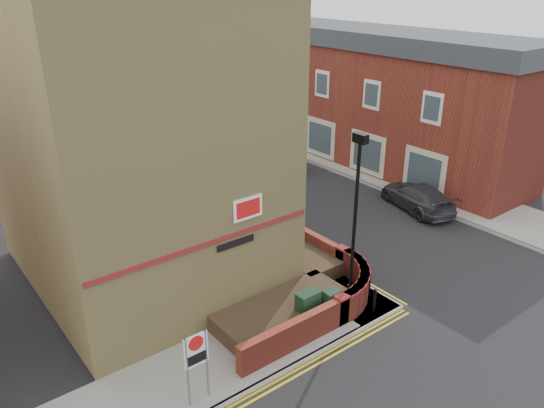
{
  "coord_description": "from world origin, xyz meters",
  "views": [
    {
      "loc": [
        -10.36,
        -9.64,
        10.99
      ],
      "look_at": [
        0.29,
        4.0,
        3.42
      ],
      "focal_mm": 35.0,
      "sensor_mm": 36.0,
      "label": 1
    }
  ],
  "objects": [
    {
      "name": "silver_car_far",
      "position": [
        9.05,
        14.65,
        0.65
      ],
      "size": [
        1.76,
        3.91,
        1.3
      ],
      "primitive_type": "imported",
      "rotation": [
        0.0,
        0.0,
        3.2
      ],
      "color": "#95999C",
      "rests_on": "ground"
    },
    {
      "name": "lamppost",
      "position": [
        1.6,
        1.2,
        3.34
      ],
      "size": [
        0.25,
        0.5,
        6.3
      ],
      "color": "black",
      "rests_on": "pavement_corner"
    },
    {
      "name": "utility_cabinet_large",
      "position": [
        -0.3,
        1.3,
        0.72
      ],
      "size": [
        0.8,
        0.45,
        1.2
      ],
      "primitive_type": "cube",
      "color": "#16321D",
      "rests_on": "pavement_corner"
    },
    {
      "name": "silver_car_near",
      "position": [
        3.6,
        10.04,
        0.73
      ],
      "size": [
        2.06,
        4.57,
        1.45
      ],
      "primitive_type": "imported",
      "rotation": [
        0.0,
        0.0,
        0.12
      ],
      "color": "#A4A5AC",
      "rests_on": "ground"
    },
    {
      "name": "far_terrace_cream",
      "position": [
        14.5,
        38.0,
        4.05
      ],
      "size": [
        5.4,
        12.4,
        8.0
      ],
      "color": "#B5AE95",
      "rests_on": "ground"
    },
    {
      "name": "yellow_lines_side",
      "position": [
        -3.5,
        -0.25,
        0.01
      ],
      "size": [
        13.0,
        0.28,
        0.01
      ],
      "primitive_type": "cube",
      "color": "gold",
      "rests_on": "ground"
    },
    {
      "name": "traffic_light_assembly",
      "position": [
        2.4,
        25.0,
        2.78
      ],
      "size": [
        0.2,
        0.16,
        4.2
      ],
      "color": "black",
      "rests_on": "pavement_main"
    },
    {
      "name": "ground",
      "position": [
        0.0,
        0.0,
        0.0
      ],
      "size": [
        120.0,
        120.0,
        0.0
      ],
      "primitive_type": "plane",
      "color": "black",
      "rests_on": "ground"
    },
    {
      "name": "tree_near",
      "position": [
        2.0,
        14.05,
        4.7
      ],
      "size": [
        3.64,
        3.65,
        6.7
      ],
      "color": "#382B1E",
      "rests_on": "pavement_main"
    },
    {
      "name": "garden_wall",
      "position": [
        0.0,
        2.5,
        0.0
      ],
      "size": [
        6.8,
        6.0,
        1.2
      ],
      "primitive_type": null,
      "color": "maroon",
      "rests_on": "ground"
    },
    {
      "name": "kerb_main_far",
      "position": [
        11.0,
        13.0,
        0.06
      ],
      "size": [
        0.15,
        40.0,
        0.12
      ],
      "primitive_type": "cube",
      "color": "gray",
      "rests_on": "ground"
    },
    {
      "name": "tree_far",
      "position": [
        2.0,
        30.05,
        4.91
      ],
      "size": [
        3.81,
        3.81,
        7.0
      ],
      "color": "#382B1E",
      "rests_on": "pavement_main"
    },
    {
      "name": "zone_sign",
      "position": [
        -5.0,
        0.5,
        1.64
      ],
      "size": [
        0.72,
        0.07,
        2.2
      ],
      "color": "slate",
      "rests_on": "pavement_corner"
    },
    {
      "name": "tree_mid",
      "position": [
        2.0,
        22.05,
        5.2
      ],
      "size": [
        4.03,
        4.03,
        7.42
      ],
      "color": "#382B1E",
      "rests_on": "pavement_main"
    },
    {
      "name": "utility_cabinet_small",
      "position": [
        0.5,
        1.0,
        0.67
      ],
      "size": [
        0.55,
        0.4,
        1.1
      ],
      "primitive_type": "cube",
      "color": "#16321D",
      "rests_on": "pavement_corner"
    },
    {
      "name": "far_terrace",
      "position": [
        14.5,
        17.0,
        4.04
      ],
      "size": [
        5.4,
        30.4,
        8.0
      ],
      "color": "maroon",
      "rests_on": "ground"
    },
    {
      "name": "pavement_corner",
      "position": [
        -3.5,
        1.5,
        0.06
      ],
      "size": [
        13.0,
        3.0,
        0.12
      ],
      "primitive_type": "cube",
      "color": "gray",
      "rests_on": "ground"
    },
    {
      "name": "red_car_main",
      "position": [
        4.65,
        16.0,
        0.7
      ],
      "size": [
        3.18,
        5.38,
        1.4
      ],
      "primitive_type": "imported",
      "rotation": [
        0.0,
        0.0,
        -0.18
      ],
      "color": "maroon",
      "rests_on": "ground"
    },
    {
      "name": "pavement_far",
      "position": [
        13.0,
        13.0,
        0.06
      ],
      "size": [
        4.0,
        40.0,
        0.12
      ],
      "primitive_type": "cube",
      "color": "gray",
      "rests_on": "ground"
    },
    {
      "name": "pavement_main",
      "position": [
        2.0,
        16.0,
        0.06
      ],
      "size": [
        2.0,
        32.0,
        0.12
      ],
      "primitive_type": "cube",
      "color": "gray",
      "rests_on": "ground"
    },
    {
      "name": "yellow_lines_main",
      "position": [
        3.25,
        16.0,
        0.01
      ],
      "size": [
        0.28,
        32.0,
        0.01
      ],
      "primitive_type": "cube",
      "color": "gold",
      "rests_on": "ground"
    },
    {
      "name": "kerb_main_near",
      "position": [
        3.0,
        16.0,
        0.06
      ],
      "size": [
        0.15,
        32.0,
        0.12
      ],
      "primitive_type": "cube",
      "color": "gray",
      "rests_on": "ground"
    },
    {
      "name": "bollard_far",
      "position": [
        2.6,
        1.2,
        0.57
      ],
      "size": [
        0.11,
        0.11,
        0.9
      ],
      "primitive_type": "cylinder",
      "color": "black",
      "rests_on": "pavement_corner"
    },
    {
      "name": "bollard_near",
      "position": [
        2.0,
        0.4,
        0.57
      ],
      "size": [
        0.11,
        0.11,
        0.9
      ],
      "primitive_type": "cylinder",
      "color": "black",
      "rests_on": "pavement_corner"
    },
    {
      "name": "corner_building",
      "position": [
        -2.84,
        8.0,
        6.23
      ],
      "size": [
        8.95,
        10.4,
        13.6
      ],
      "color": "tan",
      "rests_on": "ground"
    },
    {
      "name": "kerb_side",
      "position": [
        -3.5,
        0.0,
        0.06
      ],
      "size": [
        13.0,
        0.15,
        0.12
      ],
      "primitive_type": "cube",
      "color": "gray",
      "rests_on": "ground"
    },
    {
      "name": "grey_car_far",
      "position": [
        10.5,
        5.2,
        0.66
      ],
      "size": [
        2.97,
        4.86,
        1.32
      ],
      "primitive_type": "imported",
      "rotation": [
        0.0,
        0.0,
        2.88
      ],
      "color": "#2F2F34",
      "rests_on": "ground"
    }
  ]
}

